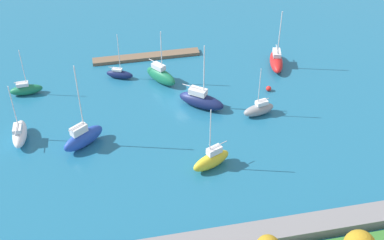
{
  "coord_description": "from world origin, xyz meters",
  "views": [
    {
      "loc": [
        12.2,
        66.36,
        48.37
      ],
      "look_at": [
        0.0,
        6.6,
        1.5
      ],
      "focal_mm": 47.87,
      "sensor_mm": 36.0,
      "label": 1
    }
  ],
  "objects_px": {
    "sailboat_green_center_basin": "(26,89)",
    "sailboat_navy_outer_mooring": "(119,74)",
    "mooring_buoy_red": "(269,89)",
    "sailboat_red_far_north": "(276,61)",
    "sailboat_green_lone_north": "(161,75)",
    "sailboat_navy_far_south": "(201,100)",
    "sailboat_blue_east_end": "(83,137)",
    "sailboat_gray_near_pier": "(259,109)",
    "pier_dock": "(146,57)",
    "sailboat_yellow_mid_basin": "(211,160)",
    "sailboat_white_off_beacon": "(20,134)"
  },
  "relations": [
    {
      "from": "pier_dock",
      "to": "sailboat_blue_east_end",
      "type": "relative_size",
      "value": 1.47
    },
    {
      "from": "sailboat_gray_near_pier",
      "to": "sailboat_blue_east_end",
      "type": "height_order",
      "value": "sailboat_blue_east_end"
    },
    {
      "from": "sailboat_navy_outer_mooring",
      "to": "mooring_buoy_red",
      "type": "height_order",
      "value": "sailboat_navy_outer_mooring"
    },
    {
      "from": "sailboat_green_lone_north",
      "to": "sailboat_navy_outer_mooring",
      "type": "distance_m",
      "value": 7.39
    },
    {
      "from": "sailboat_yellow_mid_basin",
      "to": "mooring_buoy_red",
      "type": "relative_size",
      "value": 11.1
    },
    {
      "from": "sailboat_white_off_beacon",
      "to": "sailboat_green_lone_north",
      "type": "bearing_deg",
      "value": -61.41
    },
    {
      "from": "sailboat_green_lone_north",
      "to": "sailboat_gray_near_pier",
      "type": "xyz_separation_m",
      "value": [
        -13.62,
        12.17,
        -0.37
      ]
    },
    {
      "from": "pier_dock",
      "to": "sailboat_blue_east_end",
      "type": "distance_m",
      "value": 25.98
    },
    {
      "from": "sailboat_gray_near_pier",
      "to": "sailboat_navy_outer_mooring",
      "type": "relative_size",
      "value": 1.0
    },
    {
      "from": "pier_dock",
      "to": "sailboat_white_off_beacon",
      "type": "height_order",
      "value": "sailboat_white_off_beacon"
    },
    {
      "from": "pier_dock",
      "to": "sailboat_navy_outer_mooring",
      "type": "distance_m",
      "value": 7.98
    },
    {
      "from": "pier_dock",
      "to": "sailboat_white_off_beacon",
      "type": "distance_m",
      "value": 29.07
    },
    {
      "from": "sailboat_white_off_beacon",
      "to": "sailboat_red_far_north",
      "type": "relative_size",
      "value": 0.86
    },
    {
      "from": "pier_dock",
      "to": "sailboat_white_off_beacon",
      "type": "bearing_deg",
      "value": 43.06
    },
    {
      "from": "sailboat_yellow_mid_basin",
      "to": "sailboat_red_far_north",
      "type": "height_order",
      "value": "sailboat_red_far_north"
    },
    {
      "from": "sailboat_white_off_beacon",
      "to": "sailboat_gray_near_pier",
      "type": "bearing_deg",
      "value": -89.32
    },
    {
      "from": "mooring_buoy_red",
      "to": "sailboat_white_off_beacon",
      "type": "bearing_deg",
      "value": 7.26
    },
    {
      "from": "sailboat_yellow_mid_basin",
      "to": "sailboat_blue_east_end",
      "type": "xyz_separation_m",
      "value": [
        17.09,
        -8.13,
        0.23
      ]
    },
    {
      "from": "sailboat_navy_far_south",
      "to": "sailboat_navy_outer_mooring",
      "type": "bearing_deg",
      "value": 174.76
    },
    {
      "from": "sailboat_yellow_mid_basin",
      "to": "sailboat_green_lone_north",
      "type": "bearing_deg",
      "value": -104.82
    },
    {
      "from": "sailboat_green_lone_north",
      "to": "sailboat_white_off_beacon",
      "type": "xyz_separation_m",
      "value": [
        22.62,
        11.25,
        -0.15
      ]
    },
    {
      "from": "sailboat_red_far_north",
      "to": "sailboat_green_center_basin",
      "type": "bearing_deg",
      "value": -75.35
    },
    {
      "from": "sailboat_navy_far_south",
      "to": "sailboat_blue_east_end",
      "type": "height_order",
      "value": "sailboat_blue_east_end"
    },
    {
      "from": "sailboat_white_off_beacon",
      "to": "pier_dock",
      "type": "bearing_deg",
      "value": -44.81
    },
    {
      "from": "sailboat_navy_outer_mooring",
      "to": "mooring_buoy_red",
      "type": "bearing_deg",
      "value": 3.04
    },
    {
      "from": "sailboat_white_off_beacon",
      "to": "mooring_buoy_red",
      "type": "bearing_deg",
      "value": -80.61
    },
    {
      "from": "sailboat_blue_east_end",
      "to": "sailboat_navy_outer_mooring",
      "type": "xyz_separation_m",
      "value": [
        -6.7,
        -17.12,
        -0.71
      ]
    },
    {
      "from": "sailboat_gray_near_pier",
      "to": "sailboat_navy_outer_mooring",
      "type": "distance_m",
      "value": 25.32
    },
    {
      "from": "sailboat_white_off_beacon",
      "to": "sailboat_navy_outer_mooring",
      "type": "height_order",
      "value": "sailboat_white_off_beacon"
    },
    {
      "from": "sailboat_blue_east_end",
      "to": "mooring_buoy_red",
      "type": "height_order",
      "value": "sailboat_blue_east_end"
    },
    {
      "from": "sailboat_green_center_basin",
      "to": "sailboat_gray_near_pier",
      "type": "bearing_deg",
      "value": -22.93
    },
    {
      "from": "sailboat_green_center_basin",
      "to": "sailboat_navy_outer_mooring",
      "type": "xyz_separation_m",
      "value": [
        -15.57,
        -1.85,
        -0.14
      ]
    },
    {
      "from": "sailboat_gray_near_pier",
      "to": "sailboat_navy_outer_mooring",
      "type": "xyz_separation_m",
      "value": [
        20.44,
        -14.94,
        -0.2
      ]
    },
    {
      "from": "sailboat_red_far_north",
      "to": "sailboat_green_lone_north",
      "type": "bearing_deg",
      "value": -72.71
    },
    {
      "from": "sailboat_green_lone_north",
      "to": "sailboat_green_center_basin",
      "type": "relative_size",
      "value": 1.18
    },
    {
      "from": "sailboat_blue_east_end",
      "to": "sailboat_green_center_basin",
      "type": "relative_size",
      "value": 1.61
    },
    {
      "from": "sailboat_green_lone_north",
      "to": "sailboat_red_far_north",
      "type": "bearing_deg",
      "value": 56.75
    },
    {
      "from": "sailboat_green_lone_north",
      "to": "sailboat_blue_east_end",
      "type": "distance_m",
      "value": 19.72
    },
    {
      "from": "sailboat_blue_east_end",
      "to": "mooring_buoy_red",
      "type": "xyz_separation_m",
      "value": [
        -30.78,
        -8.17,
        -1.09
      ]
    },
    {
      "from": "sailboat_green_center_basin",
      "to": "sailboat_green_lone_north",
      "type": "bearing_deg",
      "value": -5.3
    },
    {
      "from": "sailboat_green_center_basin",
      "to": "sailboat_navy_outer_mooring",
      "type": "height_order",
      "value": "sailboat_navy_outer_mooring"
    },
    {
      "from": "sailboat_yellow_mid_basin",
      "to": "sailboat_navy_outer_mooring",
      "type": "distance_m",
      "value": 27.31
    },
    {
      "from": "sailboat_green_lone_north",
      "to": "sailboat_gray_near_pier",
      "type": "bearing_deg",
      "value": 12.19
    },
    {
      "from": "sailboat_gray_near_pier",
      "to": "sailboat_green_center_basin",
      "type": "distance_m",
      "value": 38.32
    },
    {
      "from": "sailboat_red_far_north",
      "to": "sailboat_blue_east_end",
      "type": "xyz_separation_m",
      "value": [
        34.52,
        15.36,
        0.36
      ]
    },
    {
      "from": "sailboat_red_far_north",
      "to": "sailboat_navy_outer_mooring",
      "type": "height_order",
      "value": "sailboat_red_far_north"
    },
    {
      "from": "sailboat_navy_outer_mooring",
      "to": "pier_dock",
      "type": "bearing_deg",
      "value": 70.33
    },
    {
      "from": "sailboat_white_off_beacon",
      "to": "mooring_buoy_red",
      "type": "distance_m",
      "value": 40.2
    },
    {
      "from": "sailboat_green_center_basin",
      "to": "sailboat_navy_outer_mooring",
      "type": "relative_size",
      "value": 0.98
    },
    {
      "from": "pier_dock",
      "to": "sailboat_yellow_mid_basin",
      "type": "xyz_separation_m",
      "value": [
        -4.95,
        31.06,
        1.01
      ]
    }
  ]
}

